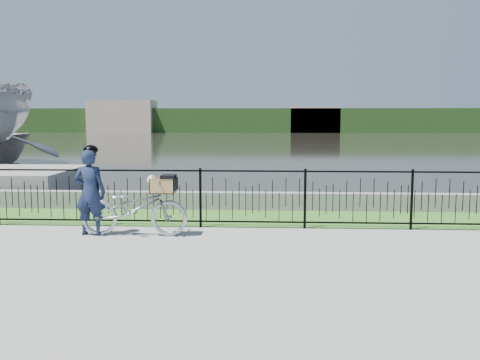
{
  "coord_description": "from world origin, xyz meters",
  "views": [
    {
      "loc": [
        0.3,
        -8.48,
        2.15
      ],
      "look_at": [
        -0.21,
        1.0,
        1.0
      ],
      "focal_mm": 40.0,
      "sensor_mm": 36.0,
      "label": 1
    }
  ],
  "objects": [
    {
      "name": "fence",
      "position": [
        0.0,
        1.6,
        0.58
      ],
      "size": [
        14.0,
        0.06,
        1.15
      ],
      "primitive_type": null,
      "color": "black",
      "rests_on": "ground"
    },
    {
      "name": "water",
      "position": [
        0.0,
        33.0,
        0.0
      ],
      "size": [
        120.0,
        120.0,
        0.0
      ],
      "primitive_type": "plane",
      "color": "black",
      "rests_on": "ground"
    },
    {
      "name": "bicycle_rig",
      "position": [
        -2.09,
        0.84,
        0.52
      ],
      "size": [
        1.92,
        0.67,
        1.12
      ],
      "color": "#ABAFB7",
      "rests_on": "ground"
    },
    {
      "name": "ground",
      "position": [
        0.0,
        0.0,
        0.0
      ],
      "size": [
        120.0,
        120.0,
        0.0
      ],
      "primitive_type": "plane",
      "color": "gray",
      "rests_on": "ground"
    },
    {
      "name": "grass_strip",
      "position": [
        0.0,
        2.6,
        0.0
      ],
      "size": [
        60.0,
        2.0,
        0.01
      ],
      "primitive_type": "cube",
      "color": "#366D22",
      "rests_on": "ground"
    },
    {
      "name": "far_treeline",
      "position": [
        0.0,
        60.0,
        1.5
      ],
      "size": [
        120.0,
        6.0,
        3.0
      ],
      "primitive_type": "cube",
      "color": "#234219",
      "rests_on": "ground"
    },
    {
      "name": "far_building_left",
      "position": [
        -18.0,
        58.0,
        2.0
      ],
      "size": [
        8.0,
        4.0,
        4.0
      ],
      "primitive_type": "cube",
      "color": "#AA9A89",
      "rests_on": "ground"
    },
    {
      "name": "cyclist",
      "position": [
        -2.9,
        0.84,
        0.81
      ],
      "size": [
        0.59,
        0.41,
        1.63
      ],
      "color": "#151F3B",
      "rests_on": "ground"
    },
    {
      "name": "far_building_right",
      "position": [
        6.0,
        58.5,
        1.6
      ],
      "size": [
        6.0,
        3.0,
        3.2
      ],
      "primitive_type": "cube",
      "color": "#AA9A89",
      "rests_on": "ground"
    },
    {
      "name": "quay_wall",
      "position": [
        0.0,
        3.6,
        0.2
      ],
      "size": [
        60.0,
        0.3,
        0.4
      ],
      "primitive_type": "cube",
      "color": "slate",
      "rests_on": "ground"
    }
  ]
}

